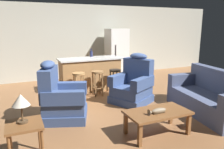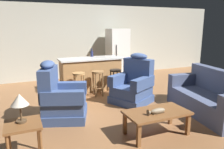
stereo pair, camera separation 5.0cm
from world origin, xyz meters
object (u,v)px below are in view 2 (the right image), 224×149
(table_lamp, at_px, (20,101))
(bar_stool_right, at_px, (115,77))
(coffee_table, at_px, (157,114))
(end_table, at_px, (23,130))
(fish_figurine, at_px, (156,111))
(couch, at_px, (210,98))
(recliner_near_lamp, at_px, (61,99))
(bottle_tall_green, at_px, (92,54))
(recliner_near_island, at_px, (133,85))
(kitchen_island, at_px, (91,74))
(bar_stool_middle, at_px, (98,79))
(bar_stool_left, at_px, (79,81))
(refrigerator, at_px, (117,53))

(table_lamp, xyz_separation_m, bar_stool_right, (2.46, 2.32, -0.40))
(coffee_table, xyz_separation_m, end_table, (-2.13, 0.09, 0.10))
(fish_figurine, relative_size, couch, 0.17)
(recliner_near_lamp, bearing_deg, bottle_tall_green, 76.53)
(recliner_near_island, height_order, end_table, recliner_near_island)
(coffee_table, distance_m, couch, 1.62)
(kitchen_island, bearing_deg, coffee_table, -86.33)
(end_table, bearing_deg, recliner_near_island, 31.22)
(bar_stool_middle, bearing_deg, end_table, -129.29)
(bottle_tall_green, bearing_deg, bar_stool_right, -66.64)
(bar_stool_right, bearing_deg, bar_stool_left, 180.00)
(table_lamp, bearing_deg, end_table, -71.89)
(bar_stool_right, bearing_deg, bottle_tall_green, 113.36)
(kitchen_island, height_order, bottle_tall_green, bottle_tall_green)
(recliner_near_lamp, xyz_separation_m, end_table, (-0.73, -1.24, 0.04))
(coffee_table, bearing_deg, table_lamp, 176.67)
(coffee_table, xyz_separation_m, fish_figurine, (-0.06, -0.08, 0.10))
(recliner_near_island, xyz_separation_m, refrigerator, (0.78, 2.63, 0.46))
(couch, bearing_deg, bar_stool_middle, -41.46)
(end_table, bearing_deg, bar_stool_middle, 50.71)
(coffee_table, xyz_separation_m, couch, (1.59, 0.32, -0.02))
(end_table, bearing_deg, recliner_near_lamp, 59.46)
(couch, xyz_separation_m, refrigerator, (-0.37, 3.95, 0.54))
(recliner_near_island, relative_size, end_table, 2.14)
(recliner_near_island, distance_m, bar_stool_right, 0.81)
(kitchen_island, bearing_deg, fish_figurine, -87.58)
(bar_stool_left, relative_size, refrigerator, 0.39)
(fish_figurine, xyz_separation_m, bottle_tall_green, (-0.00, 3.41, 0.58))
(bottle_tall_green, bearing_deg, refrigerator, 36.19)
(end_table, distance_m, refrigerator, 5.38)
(couch, distance_m, end_table, 3.73)
(bar_stool_left, height_order, bar_stool_right, same)
(bar_stool_left, bearing_deg, coffee_table, -73.69)
(bar_stool_left, bearing_deg, bar_stool_middle, 0.00)
(recliner_near_island, distance_m, bottle_tall_green, 1.87)
(kitchen_island, height_order, bar_stool_left, kitchen_island)
(fish_figurine, distance_m, recliner_near_island, 1.79)
(table_lamp, xyz_separation_m, refrigerator, (3.36, 4.15, 0.01))
(refrigerator, bearing_deg, bottle_tall_green, -143.81)
(bar_stool_middle, relative_size, bar_stool_right, 1.00)
(couch, xyz_separation_m, end_table, (-3.72, -0.23, 0.12))
(fish_figurine, relative_size, recliner_near_island, 0.28)
(bar_stool_middle, bearing_deg, bottle_tall_green, 81.46)
(kitchen_island, distance_m, bar_stool_right, 0.82)
(recliner_near_lamp, bearing_deg, table_lamp, -101.68)
(couch, bearing_deg, refrigerator, -76.21)
(couch, bearing_deg, kitchen_island, -48.56)
(coffee_table, bearing_deg, end_table, 177.69)
(kitchen_island, bearing_deg, table_lamp, -123.37)
(coffee_table, bearing_deg, couch, 11.41)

